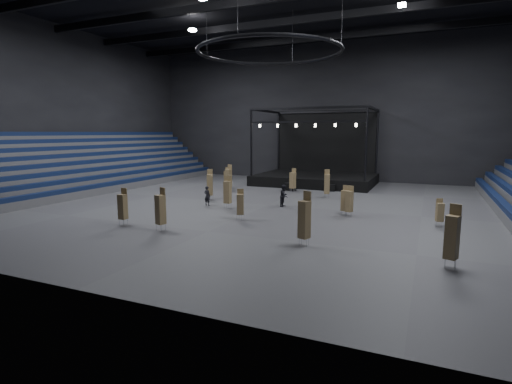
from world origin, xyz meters
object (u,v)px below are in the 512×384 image
at_px(chair_stack_4, 240,204).
at_px(chair_stack_7, 327,183).
at_px(flight_case_mid, 290,187).
at_px(chair_stack_2, 349,201).
at_px(chair_stack_1, 440,212).
at_px(flight_case_right, 330,188).
at_px(chair_stack_6, 123,206).
at_px(chair_stack_8, 210,184).
at_px(chair_stack_9, 228,178).
at_px(man_center, 207,196).
at_px(flight_case_left, 290,186).
at_px(chair_stack_11, 161,209).
at_px(crew_member, 284,196).
at_px(chair_stack_13, 344,200).
at_px(chair_stack_0, 227,178).
at_px(chair_stack_5, 228,192).
at_px(chair_stack_3, 305,219).
at_px(chair_stack_10, 293,180).
at_px(stage, 317,172).
at_px(chair_stack_12, 229,178).
at_px(chair_stack_14, 452,236).

distance_m(chair_stack_4, chair_stack_7, 12.71).
xyz_separation_m(flight_case_mid, chair_stack_7, (4.82, -3.28, 1.03)).
height_order(flight_case_mid, chair_stack_2, chair_stack_2).
bearing_deg(chair_stack_4, chair_stack_1, -8.00).
bearing_deg(flight_case_right, flight_case_mid, -162.16).
height_order(flight_case_right, chair_stack_6, chair_stack_6).
xyz_separation_m(chair_stack_8, chair_stack_9, (-2.17, 7.73, -0.28)).
relative_size(chair_stack_1, man_center, 1.13).
bearing_deg(man_center, flight_case_left, -98.09).
height_order(chair_stack_11, man_center, chair_stack_11).
xyz_separation_m(flight_case_mid, flight_case_right, (4.03, 1.30, -0.02)).
height_order(flight_case_right, crew_member, crew_member).
relative_size(chair_stack_4, chair_stack_13, 0.98).
distance_m(chair_stack_0, chair_stack_1, 23.64).
height_order(chair_stack_5, chair_stack_8, chair_stack_8).
bearing_deg(chair_stack_5, chair_stack_11, -94.97).
distance_m(chair_stack_2, chair_stack_9, 18.75).
height_order(chair_stack_6, chair_stack_13, chair_stack_6).
bearing_deg(chair_stack_3, chair_stack_13, 109.94).
bearing_deg(chair_stack_7, chair_stack_0, 158.02).
distance_m(chair_stack_2, chair_stack_10, 12.92).
xyz_separation_m(flight_case_right, man_center, (-7.79, -12.79, 0.47)).
xyz_separation_m(stage, flight_case_right, (3.00, -5.90, -1.07)).
relative_size(flight_case_mid, chair_stack_9, 0.53).
relative_size(chair_stack_11, chair_stack_12, 0.98).
height_order(chair_stack_6, chair_stack_9, chair_stack_6).
bearing_deg(chair_stack_6, chair_stack_5, 64.58).
bearing_deg(stage, chair_stack_12, -124.79).
distance_m(stage, chair_stack_3, 28.17).
distance_m(flight_case_right, chair_stack_2, 13.34).
bearing_deg(man_center, chair_stack_6, 88.71).
bearing_deg(chair_stack_9, chair_stack_1, -12.25).
distance_m(chair_stack_5, crew_member, 4.88).
bearing_deg(chair_stack_12, man_center, -63.51).
relative_size(chair_stack_5, chair_stack_13, 1.19).
bearing_deg(chair_stack_0, chair_stack_4, -63.31).
bearing_deg(chair_stack_1, flight_case_right, 111.13).
xyz_separation_m(stage, chair_stack_6, (-6.34, -27.42, -0.13)).
height_order(chair_stack_11, chair_stack_13, chair_stack_11).
bearing_deg(man_center, chair_stack_5, 177.77).
distance_m(flight_case_mid, chair_stack_3, 21.62).
height_order(flight_case_right, chair_stack_13, chair_stack_13).
bearing_deg(flight_case_left, chair_stack_0, -159.50).
bearing_deg(flight_case_right, chair_stack_11, -105.26).
distance_m(flight_case_left, chair_stack_5, 12.36).
relative_size(flight_case_left, chair_stack_12, 0.43).
bearing_deg(flight_case_mid, chair_stack_2, -53.04).
bearing_deg(chair_stack_2, chair_stack_4, -127.35).
height_order(flight_case_left, chair_stack_14, chair_stack_14).
height_order(chair_stack_9, chair_stack_13, chair_stack_13).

